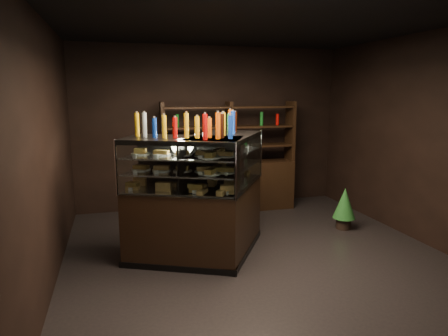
{
  "coord_description": "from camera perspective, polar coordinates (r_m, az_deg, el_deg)",
  "views": [
    {
      "loc": [
        -1.77,
        -4.83,
        2.16
      ],
      "look_at": [
        -0.46,
        -0.09,
        1.23
      ],
      "focal_mm": 32.0,
      "sensor_mm": 36.0,
      "label": 1
    }
  ],
  "objects": [
    {
      "name": "back_shelving",
      "position": [
        7.33,
        0.68,
        -1.48
      ],
      "size": [
        2.44,
        0.48,
        2.0
      ],
      "rotation": [
        0.0,
        0.0,
        -0.03
      ],
      "color": "black",
      "rests_on": "ground"
    },
    {
      "name": "room_shell",
      "position": [
        5.15,
        4.69,
        8.29
      ],
      "size": [
        5.02,
        5.02,
        3.01
      ],
      "color": "black",
      "rests_on": "ground"
    },
    {
      "name": "ground",
      "position": [
        5.58,
        4.38,
        -12.06
      ],
      "size": [
        5.0,
        5.0,
        0.0
      ],
      "primitive_type": "plane",
      "color": "black",
      "rests_on": "ground"
    },
    {
      "name": "potted_conifer",
      "position": [
        6.66,
        16.85,
        -4.74
      ],
      "size": [
        0.35,
        0.35,
        0.76
      ],
      "rotation": [
        0.0,
        0.0,
        -0.19
      ],
      "color": "black",
      "rests_on": "ground"
    },
    {
      "name": "food_display",
      "position": [
        5.15,
        -2.89,
        0.58
      ],
      "size": [
        1.68,
        1.23,
        0.49
      ],
      "color": "#B2913F",
      "rests_on": "display_case"
    },
    {
      "name": "display_case",
      "position": [
        5.32,
        -2.84,
        -7.02
      ],
      "size": [
        2.12,
        1.65,
        1.62
      ],
      "rotation": [
        0.0,
        0.0,
        0.29
      ],
      "color": "black",
      "rests_on": "ground"
    },
    {
      "name": "bottles_top",
      "position": [
        5.09,
        -2.97,
        6.15
      ],
      "size": [
        1.51,
        1.09,
        0.3
      ],
      "color": "silver",
      "rests_on": "display_case"
    }
  ]
}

